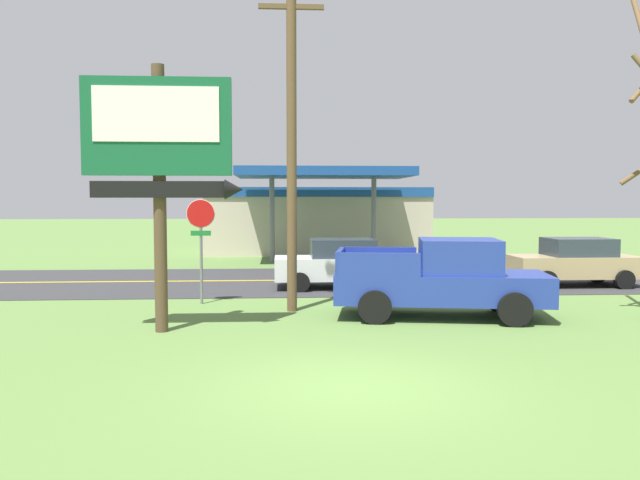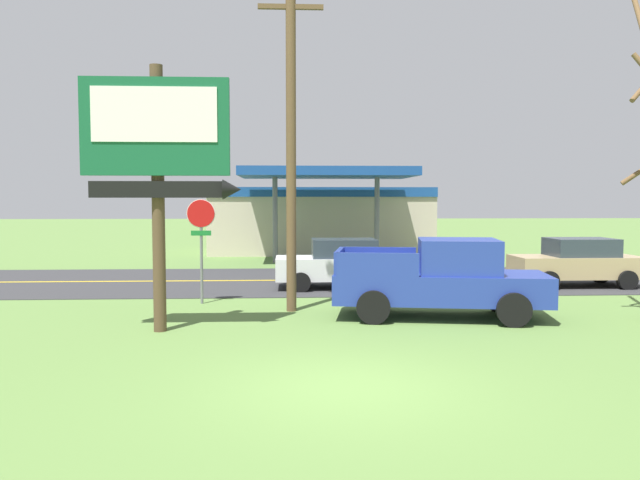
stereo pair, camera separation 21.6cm
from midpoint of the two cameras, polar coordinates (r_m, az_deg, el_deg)
name	(u,v)px [view 1 (the left image)]	position (r m, az deg, el deg)	size (l,w,h in m)	color
ground_plane	(352,387)	(10.02, 2.34, -13.30)	(180.00, 180.00, 0.00)	#5B7F3D
road_asphalt	(311,280)	(22.74, -1.07, -3.71)	(140.00, 8.00, 0.02)	#333335
road_centre_line	(311,280)	(22.74, -1.07, -3.67)	(126.00, 0.20, 0.01)	gold
motel_sign	(161,151)	(14.10, -14.73, 7.83)	(3.43, 0.54, 5.86)	brown
stop_sign	(201,232)	(17.81, -11.16, 0.70)	(0.80, 0.08, 2.95)	slate
utility_pole	(292,124)	(16.46, -2.99, 10.49)	(1.87, 0.26, 9.16)	brown
gas_station	(316,218)	(35.00, -0.52, 2.05)	(12.00, 11.50, 4.40)	beige
pickup_blue_parked_on_lawn	(443,279)	(15.83, 10.77, -3.51)	(5.45, 2.86, 1.96)	#233893
car_white_near_lane	(339,263)	(20.72, 1.48, -2.14)	(4.20, 2.00, 1.64)	silver
car_tan_mid_lane	(575,262)	(22.87, 21.96, -1.86)	(4.20, 2.00, 1.64)	tan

